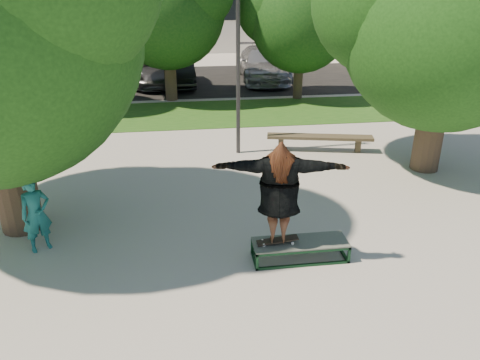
{
  "coord_description": "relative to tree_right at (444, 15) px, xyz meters",
  "views": [
    {
      "loc": [
        -0.77,
        -8.37,
        4.98
      ],
      "look_at": [
        0.45,
        0.6,
        1.02
      ],
      "focal_mm": 35.0,
      "sensor_mm": 36.0,
      "label": 1
    }
  ],
  "objects": [
    {
      "name": "ground",
      "position": [
        -5.92,
        -3.08,
        -4.09
      ],
      "size": [
        120.0,
        120.0,
        0.0
      ],
      "primitive_type": "plane",
      "color": "#99948D",
      "rests_on": "ground"
    },
    {
      "name": "grass_strip",
      "position": [
        -4.92,
        6.42,
        -4.08
      ],
      "size": [
        30.0,
        4.0,
        0.02
      ],
      "primitive_type": "cube",
      "color": "#174714",
      "rests_on": "ground"
    },
    {
      "name": "asphalt_strip",
      "position": [
        -5.92,
        12.92,
        -4.09
      ],
      "size": [
        40.0,
        8.0,
        0.01
      ],
      "primitive_type": "cube",
      "color": "black",
      "rests_on": "ground"
    },
    {
      "name": "tree_right",
      "position": [
        0.0,
        0.0,
        0.0
      ],
      "size": [
        6.24,
        5.33,
        6.51
      ],
      "color": "#38281E",
      "rests_on": "ground"
    },
    {
      "name": "bg_tree_left",
      "position": [
        -12.49,
        7.99,
        -0.36
      ],
      "size": [
        5.28,
        4.51,
        5.77
      ],
      "color": "#38281E",
      "rests_on": "ground"
    },
    {
      "name": "bg_tree_mid",
      "position": [
        -6.99,
        8.99,
        -0.08
      ],
      "size": [
        5.76,
        4.92,
        6.24
      ],
      "color": "#38281E",
      "rests_on": "ground"
    },
    {
      "name": "bg_tree_right",
      "position": [
        -1.48,
        8.48,
        -0.6
      ],
      "size": [
        5.04,
        4.31,
        5.43
      ],
      "color": "#38281E",
      "rests_on": "ground"
    },
    {
      "name": "lamppost",
      "position": [
        -4.92,
        1.92,
        -0.94
      ],
      "size": [
        0.25,
        0.15,
        6.11
      ],
      "color": "#2D2D30",
      "rests_on": "ground"
    },
    {
      "name": "grind_box",
      "position": [
        -4.53,
        -4.06,
        -3.9
      ],
      "size": [
        1.8,
        0.6,
        0.38
      ],
      "color": "#10311B",
      "rests_on": "ground"
    },
    {
      "name": "skater_rig",
      "position": [
        -4.97,
        -4.06,
        -2.67
      ],
      "size": [
        2.46,
        1.04,
        2.02
      ],
      "rotation": [
        0.0,
        0.0,
        2.98
      ],
      "color": "white",
      "rests_on": "grind_box"
    },
    {
      "name": "bystander",
      "position": [
        -9.51,
        -3.02,
        -3.32
      ],
      "size": [
        0.67,
        0.61,
        1.54
      ],
      "primitive_type": "imported",
      "rotation": [
        0.0,
        0.0,
        0.56
      ],
      "color": "#1B6764",
      "rests_on": "ground"
    },
    {
      "name": "bench",
      "position": [
        -2.42,
        1.73,
        -3.68
      ],
      "size": [
        3.24,
        1.11,
        0.49
      ],
      "rotation": [
        0.0,
        0.0,
        -0.22
      ],
      "color": "#463C2A",
      "rests_on": "ground"
    },
    {
      "name": "car_silver_a",
      "position": [
        -12.45,
        12.92,
        -3.42
      ],
      "size": [
        1.7,
        3.98,
        1.34
      ],
      "primitive_type": "imported",
      "rotation": [
        0.0,
        0.0,
        -0.03
      ],
      "color": "#ADADB2",
      "rests_on": "asphalt_strip"
    },
    {
      "name": "car_dark",
      "position": [
        -6.52,
        11.77,
        -3.41
      ],
      "size": [
        1.54,
        4.19,
        1.37
      ],
      "primitive_type": "imported",
      "rotation": [
        0.0,
        0.0,
        0.02
      ],
      "color": "black",
      "rests_on": "asphalt_strip"
    },
    {
      "name": "car_grey",
      "position": [
        -7.58,
        12.24,
        -3.39
      ],
      "size": [
        2.61,
        5.17,
        1.4
      ],
      "primitive_type": "imported",
      "rotation": [
        0.0,
        0.0,
        0.06
      ],
      "color": "#595A5F",
      "rests_on": "asphalt_strip"
    },
    {
      "name": "car_silver_b",
      "position": [
        -2.22,
        12.55,
        -3.28
      ],
      "size": [
        2.55,
        5.74,
        1.64
      ],
      "primitive_type": "imported",
      "rotation": [
        0.0,
        0.0,
        -0.05
      ],
      "color": "#A0A0A5",
      "rests_on": "asphalt_strip"
    }
  ]
}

